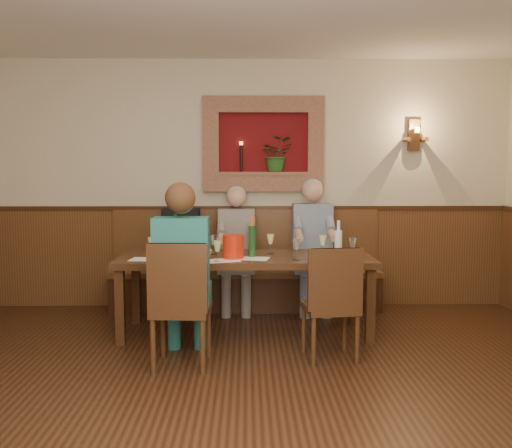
{
  "coord_description": "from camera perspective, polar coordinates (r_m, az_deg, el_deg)",
  "views": [
    {
      "loc": [
        0.01,
        -3.52,
        1.59
      ],
      "look_at": [
        0.1,
        1.9,
        1.05
      ],
      "focal_mm": 40.0,
      "sensor_mm": 36.0,
      "label": 1
    }
  ],
  "objects": [
    {
      "name": "ground_plane",
      "position": [
        3.86,
        -1.08,
        -18.6
      ],
      "size": [
        6.0,
        6.0,
        0.0
      ],
      "primitive_type": "plane",
      "color": "black",
      "rests_on": "ground"
    },
    {
      "name": "room_shell",
      "position": [
        3.53,
        -1.14,
        10.54
      ],
      "size": [
        6.04,
        6.04,
        2.82
      ],
      "color": "beige",
      "rests_on": "ground"
    },
    {
      "name": "wainscoting",
      "position": [
        3.66,
        -1.1,
        -10.2
      ],
      "size": [
        6.02,
        6.02,
        1.15
      ],
      "color": "#4E2E16",
      "rests_on": "ground"
    },
    {
      "name": "wall_niche",
      "position": [
        6.47,
        1.11,
        7.59
      ],
      "size": [
        1.36,
        0.3,
        1.06
      ],
      "color": "#5E0D10",
      "rests_on": "ground"
    },
    {
      "name": "wall_sconce",
      "position": [
        6.73,
        15.53,
        8.48
      ],
      "size": [
        0.25,
        0.2,
        0.35
      ],
      "color": "#4E2E16",
      "rests_on": "ground"
    },
    {
      "name": "dining_table",
      "position": [
        5.45,
        -1.05,
        -3.98
      ],
      "size": [
        2.4,
        0.9,
        0.75
      ],
      "color": "#341D0F",
      "rests_on": "ground"
    },
    {
      "name": "bench",
      "position": [
        6.44,
        -1.02,
        -5.62
      ],
      "size": [
        3.0,
        0.45,
        1.11
      ],
      "color": "#381E0F",
      "rests_on": "ground"
    },
    {
      "name": "chair_near_left",
      "position": [
        4.67,
        -7.48,
        -10.46
      ],
      "size": [
        0.47,
        0.47,
        1.02
      ],
      "rotation": [
        0.0,
        0.0,
        -0.05
      ],
      "color": "#341D0F",
      "rests_on": "ground"
    },
    {
      "name": "chair_near_right",
      "position": [
        4.84,
        7.46,
        -10.08
      ],
      "size": [
        0.47,
        0.47,
        0.95
      ],
      "rotation": [
        0.0,
        0.0,
        0.12
      ],
      "color": "#341D0F",
      "rests_on": "ground"
    },
    {
      "name": "person_bench_left",
      "position": [
        6.33,
        -7.55,
        -3.58
      ],
      "size": [
        0.41,
        0.5,
        1.4
      ],
      "color": "black",
      "rests_on": "ground"
    },
    {
      "name": "person_bench_mid",
      "position": [
        6.29,
        -1.97,
        -3.62
      ],
      "size": [
        0.4,
        0.5,
        1.39
      ],
      "color": "#625C59",
      "rests_on": "ground"
    },
    {
      "name": "person_bench_right",
      "position": [
        6.33,
        5.72,
        -3.27
      ],
      "size": [
        0.44,
        0.54,
        1.47
      ],
      "color": "navy",
      "rests_on": "ground"
    },
    {
      "name": "person_chair_front",
      "position": [
        4.73,
        -7.32,
        -6.3
      ],
      "size": [
        0.44,
        0.54,
        1.47
      ],
      "color": "#1C5862",
      "rests_on": "ground"
    },
    {
      "name": "spittoon_bucket",
      "position": [
        5.26,
        -2.29,
        -2.29
      ],
      "size": [
        0.25,
        0.25,
        0.22
      ],
      "primitive_type": "cylinder",
      "rotation": [
        0.0,
        0.0,
        0.34
      ],
      "color": "red",
      "rests_on": "dining_table"
    },
    {
      "name": "wine_bottle_green_a",
      "position": [
        5.36,
        -0.4,
        -1.64
      ],
      "size": [
        0.07,
        0.07,
        0.38
      ],
      "rotation": [
        0.0,
        0.0,
        -0.03
      ],
      "color": "#19471E",
      "rests_on": "dining_table"
    },
    {
      "name": "wine_bottle_green_b",
      "position": [
        5.56,
        -8.06,
        -1.4
      ],
      "size": [
        0.09,
        0.09,
        0.39
      ],
      "rotation": [
        0.0,
        0.0,
        -0.35
      ],
      "color": "#19471E",
      "rests_on": "dining_table"
    },
    {
      "name": "water_bottle",
      "position": [
        5.13,
        8.23,
        -2.1
      ],
      "size": [
        0.09,
        0.09,
        0.37
      ],
      "rotation": [
        0.0,
        0.0,
        -0.35
      ],
      "color": "silver",
      "rests_on": "dining_table"
    },
    {
      "name": "tasting_sheet_a",
      "position": [
        5.32,
        -10.78,
        -3.48
      ],
      "size": [
        0.33,
        0.26,
        0.0
      ],
      "primitive_type": "cube",
      "rotation": [
        0.0,
        0.0,
        -0.11
      ],
      "color": "white",
      "rests_on": "dining_table"
    },
    {
      "name": "tasting_sheet_b",
      "position": [
        5.28,
        -0.32,
        -3.46
      ],
      "size": [
        0.33,
        0.27,
        0.0
      ],
      "primitive_type": "cube",
      "rotation": [
        0.0,
        0.0,
        -0.22
      ],
      "color": "white",
      "rests_on": "dining_table"
    },
    {
      "name": "tasting_sheet_c",
      "position": [
        5.38,
        7.74,
        -3.34
      ],
      "size": [
        0.31,
        0.27,
        0.0
      ],
      "primitive_type": "cube",
      "rotation": [
        0.0,
        0.0,
        -0.38
      ],
      "color": "white",
      "rests_on": "dining_table"
    },
    {
      "name": "tasting_sheet_d",
      "position": [
        5.17,
        -3.41,
        -3.66
      ],
      "size": [
        0.35,
        0.3,
        0.0
      ],
      "primitive_type": "cube",
      "rotation": [
        0.0,
        0.0,
        0.32
      ],
      "color": "white",
      "rests_on": "dining_table"
    },
    {
      "name": "wine_glass_0",
      "position": [
        5.32,
        -7.8,
        -2.42
      ],
      "size": [
        0.08,
        0.08,
        0.19
      ],
      "primitive_type": null,
      "color": "#EFEF8F",
      "rests_on": "dining_table"
    },
    {
      "name": "wine_glass_1",
      "position": [
        5.39,
        9.66,
        -2.33
      ],
      "size": [
        0.08,
        0.08,
        0.19
      ],
      "primitive_type": null,
      "color": "white",
      "rests_on": "dining_table"
    },
    {
      "name": "wine_glass_2",
      "position": [
        5.08,
        -3.89,
        -2.75
      ],
      "size": [
        0.08,
        0.08,
        0.19
      ],
      "primitive_type": null,
      "color": "#EFEF8F",
      "rests_on": "dining_table"
    },
    {
      "name": "wine_glass_3",
      "position": [
        5.5,
        6.68,
        -2.13
      ],
      "size": [
        0.08,
        0.08,
        0.19
      ],
      "primitive_type": null,
      "color": "#EFEF8F",
      "rests_on": "dining_table"
    },
    {
      "name": "wine_glass_4",
      "position": [
        5.41,
        -10.39,
        -2.32
      ],
      "size": [
        0.08,
        0.08,
        0.19
      ],
      "primitive_type": null,
      "color": "#EFEF8F",
      "rests_on": "dining_table"
    },
    {
      "name": "wine_glass_5",
      "position": [
        5.61,
        -8.75,
        -2.01
      ],
      "size": [
        0.08,
        0.08,
        0.19
      ],
      "primitive_type": null,
      "color": "white",
      "rests_on": "dining_table"
    },
    {
      "name": "wine_glass_6",
      "position": [
        5.2,
        4.07,
        -2.55
      ],
      "size": [
        0.08,
        0.08,
        0.19
      ],
      "primitive_type": null,
      "color": "white",
      "rests_on": "dining_table"
    },
    {
      "name": "wine_glass_7",
      "position": [
        5.52,
        -4.26,
        -2.08
      ],
      "size": [
        0.08,
        0.08,
        0.19
      ],
      "primitive_type": null,
      "color": "white",
      "rests_on": "dining_table"
    },
    {
      "name": "wine_glass_8",
      "position": [
        5.57,
        1.45,
        -2.0
      ],
      "size": [
        0.08,
        0.08,
        0.19
      ],
      "primitive_type": null,
      "color": "#EFEF8F",
      "rests_on": "dining_table"
    }
  ]
}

